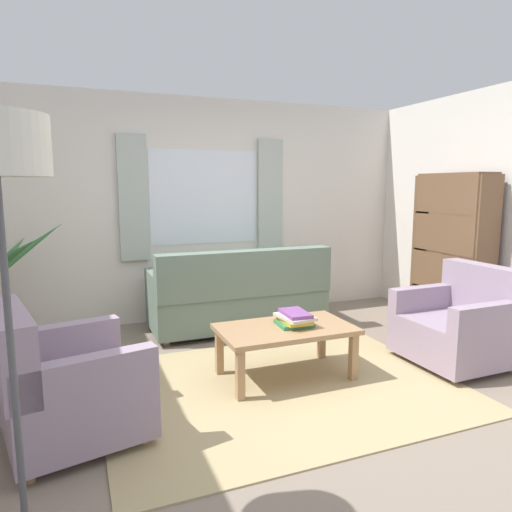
% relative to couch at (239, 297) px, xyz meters
% --- Properties ---
extents(ground_plane, '(6.24, 6.24, 0.00)m').
position_rel_couch_xyz_m(ground_plane, '(-0.19, -1.54, -0.37)').
color(ground_plane, gray).
extents(wall_back, '(5.32, 0.12, 2.60)m').
position_rel_couch_xyz_m(wall_back, '(-0.19, 0.72, 0.93)').
color(wall_back, silver).
rests_on(wall_back, ground_plane).
extents(window_with_curtains, '(1.98, 0.07, 1.40)m').
position_rel_couch_xyz_m(window_with_curtains, '(-0.19, 0.64, 1.08)').
color(window_with_curtains, white).
extents(area_rug, '(2.73, 2.09, 0.01)m').
position_rel_couch_xyz_m(area_rug, '(-0.19, -1.54, -0.36)').
color(area_rug, tan).
rests_on(area_rug, ground_plane).
extents(couch, '(1.90, 0.82, 0.92)m').
position_rel_couch_xyz_m(couch, '(0.00, 0.00, 0.00)').
color(couch, slate).
rests_on(couch, ground_plane).
extents(armchair_left, '(0.98, 1.00, 0.88)m').
position_rel_couch_xyz_m(armchair_left, '(-1.77, -1.72, -0.01)').
color(armchair_left, '#998499').
rests_on(armchair_left, ground_plane).
extents(armchair_right, '(0.83, 0.85, 0.88)m').
position_rel_couch_xyz_m(armchair_right, '(1.51, -1.66, -0.01)').
color(armchair_right, '#998499').
rests_on(armchair_right, ground_plane).
extents(coffee_table, '(1.10, 0.64, 0.44)m').
position_rel_couch_xyz_m(coffee_table, '(-0.08, -1.38, 0.01)').
color(coffee_table, '#A87F56').
rests_on(coffee_table, ground_plane).
extents(book_stack_on_table, '(0.29, 0.34, 0.12)m').
position_rel_couch_xyz_m(book_stack_on_table, '(0.00, -1.37, 0.13)').
color(book_stack_on_table, '#387F4C').
rests_on(book_stack_on_table, coffee_table).
extents(bookshelf, '(0.30, 0.94, 1.72)m').
position_rel_couch_xyz_m(bookshelf, '(2.16, -0.85, 0.52)').
color(bookshelf, brown).
rests_on(bookshelf, ground_plane).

